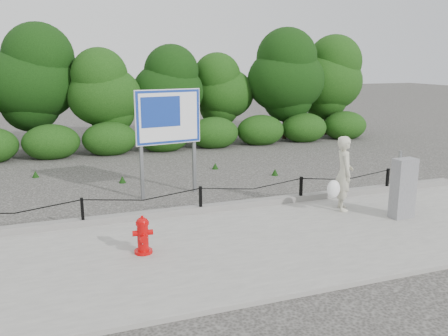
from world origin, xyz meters
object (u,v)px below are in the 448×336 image
at_px(fire_hydrant, 143,235).
at_px(pedestrian, 343,174).
at_px(utility_cabinet, 403,188).
at_px(advertising_sign, 168,122).

relative_size(fire_hydrant, pedestrian, 0.41).
relative_size(fire_hydrant, utility_cabinet, 0.48).
height_order(fire_hydrant, advertising_sign, advertising_sign).
distance_m(utility_cabinet, advertising_sign, 5.64).
height_order(fire_hydrant, pedestrian, pedestrian).
bearing_deg(utility_cabinet, fire_hydrant, 176.60).
relative_size(pedestrian, utility_cabinet, 1.18).
bearing_deg(fire_hydrant, advertising_sign, 74.58).
height_order(pedestrian, utility_cabinet, pedestrian).
bearing_deg(utility_cabinet, pedestrian, 132.07).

